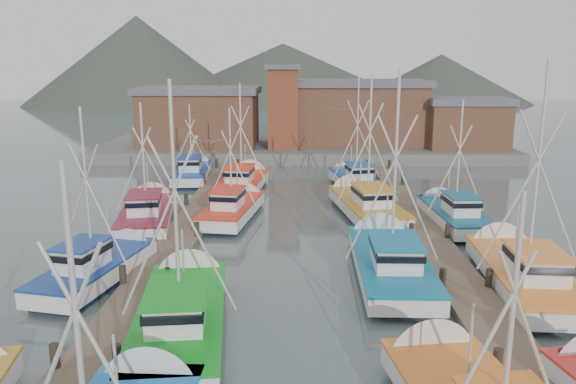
{
  "coord_description": "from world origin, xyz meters",
  "views": [
    {
      "loc": [
        -0.21,
        -25.04,
        9.88
      ],
      "look_at": [
        -0.92,
        6.55,
        2.6
      ],
      "focal_mm": 35.0,
      "sensor_mm": 36.0,
      "label": 1
    }
  ],
  "objects_px": {
    "lookout_tower": "(283,106)",
    "boat_4": "(183,312)",
    "boat_8": "(234,208)",
    "boat_12": "(243,182)"
  },
  "relations": [
    {
      "from": "boat_4",
      "to": "boat_12",
      "type": "xyz_separation_m",
      "value": [
        -0.07,
        23.64,
        -0.0
      ]
    },
    {
      "from": "boat_4",
      "to": "boat_8",
      "type": "height_order",
      "value": "boat_4"
    },
    {
      "from": "lookout_tower",
      "to": "boat_4",
      "type": "distance_m",
      "value": 38.88
    },
    {
      "from": "boat_12",
      "to": "lookout_tower",
      "type": "bearing_deg",
      "value": 84.08
    },
    {
      "from": "lookout_tower",
      "to": "boat_4",
      "type": "relative_size",
      "value": 0.83
    },
    {
      "from": "boat_8",
      "to": "boat_12",
      "type": "distance_m",
      "value": 7.98
    },
    {
      "from": "lookout_tower",
      "to": "boat_12",
      "type": "xyz_separation_m",
      "value": [
        -2.71,
        -14.85,
        -4.87
      ]
    },
    {
      "from": "boat_8",
      "to": "boat_4",
      "type": "bearing_deg",
      "value": -82.78
    },
    {
      "from": "boat_4",
      "to": "boat_12",
      "type": "height_order",
      "value": "boat_4"
    },
    {
      "from": "lookout_tower",
      "to": "boat_4",
      "type": "height_order",
      "value": "lookout_tower"
    }
  ]
}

